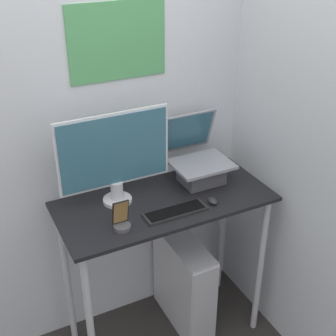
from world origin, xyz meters
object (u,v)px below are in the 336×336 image
laptop (199,165)px  monitor (115,157)px  computer_tower (184,283)px  mouse (213,201)px  keyboard (175,212)px  cell_phone (121,221)px

laptop → monitor: bearing=-179.1°
laptop → computer_tower: size_ratio=0.60×
laptop → mouse: size_ratio=5.59×
monitor → keyboard: bearing=-46.4°
computer_tower → monitor: bearing=172.5°
laptop → computer_tower: laptop is taller
laptop → keyboard: laptop is taller
mouse → cell_phone: (-0.48, 0.01, 0.03)m
keyboard → monitor: bearing=133.6°
computer_tower → laptop: bearing=26.5°
computer_tower → mouse: bearing=-73.8°
monitor → keyboard: 0.39m
laptop → monitor: 0.50m
keyboard → cell_phone: bearing=179.5°
mouse → cell_phone: size_ratio=0.43×
laptop → keyboard: (-0.26, -0.23, -0.08)m
monitor → cell_phone: size_ratio=3.82×
keyboard → computer_tower: (0.15, 0.18, -0.66)m
computer_tower → keyboard: bearing=-131.2°
mouse → laptop: bearing=76.3°
keyboard → mouse: size_ratio=5.00×
laptop → cell_phone: bearing=-157.2°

